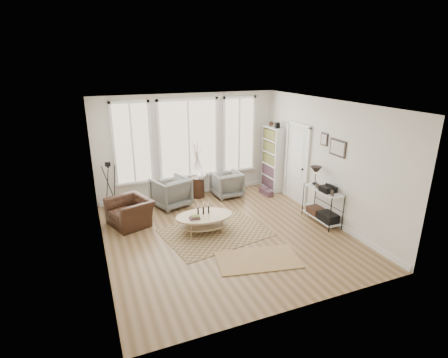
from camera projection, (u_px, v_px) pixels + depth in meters
name	position (u px, v px, depth m)	size (l,w,h in m)	color
room	(226.00, 174.00, 7.49)	(5.50, 5.54, 2.90)	#8E6E49
bay_window	(189.00, 140.00, 9.78)	(4.14, 0.12, 2.24)	tan
door	(297.00, 162.00, 9.49)	(0.09, 1.06, 2.22)	silver
bookcase	(272.00, 158.00, 10.44)	(0.31, 0.85, 2.06)	white
low_shelf	(322.00, 202.00, 8.35)	(0.38, 1.08, 1.30)	white
wall_art	(334.00, 146.00, 8.01)	(0.04, 0.88, 0.44)	black
rug_main	(216.00, 232.00, 7.97)	(2.26, 1.70, 0.01)	brown
rug_runner	(258.00, 259.00, 6.87)	(1.61, 0.89, 0.01)	brown
coffee_table	(204.00, 219.00, 7.91)	(1.36, 0.92, 0.60)	tan
armchair_left	(171.00, 192.00, 9.32)	(0.85, 0.88, 0.80)	slate
armchair_right	(227.00, 184.00, 10.04)	(0.77, 0.79, 0.72)	slate
side_table	(197.00, 171.00, 9.85)	(0.39, 0.39, 1.63)	#351D12
vase	(201.00, 175.00, 9.73)	(0.23, 0.23, 0.24)	silver
accent_chair	(130.00, 212.00, 8.28)	(0.86, 0.98, 0.64)	#351D12
tripod_camera	(111.00, 190.00, 8.82)	(0.48, 0.48, 1.35)	black
book_stack_near	(264.00, 190.00, 10.35)	(0.20, 0.26, 0.17)	maroon
book_stack_far	(269.00, 193.00, 10.11)	(0.19, 0.24, 0.16)	maroon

